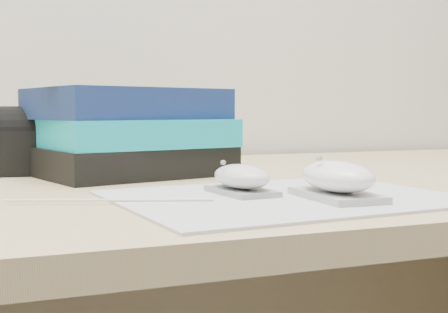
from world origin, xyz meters
name	(u,v)px	position (x,y,z in m)	size (l,w,h in m)	color
mousepad	(284,197)	(-0.03, 1.36, 0.73)	(0.36, 0.28, 0.00)	#9B9AA3
mouse_rear	(242,179)	(-0.06, 1.39, 0.75)	(0.06, 0.10, 0.04)	gray
mouse_front	(337,180)	(0.01, 1.32, 0.75)	(0.07, 0.11, 0.05)	#A8A8AB
usb_cable	(109,200)	(-0.21, 1.39, 0.73)	(0.00, 0.00, 0.21)	white
book_stack	(130,133)	(-0.13, 1.67, 0.79)	(0.30, 0.27, 0.13)	black
pouch	(25,142)	(-0.27, 1.73, 0.78)	(0.13, 0.10, 0.10)	black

